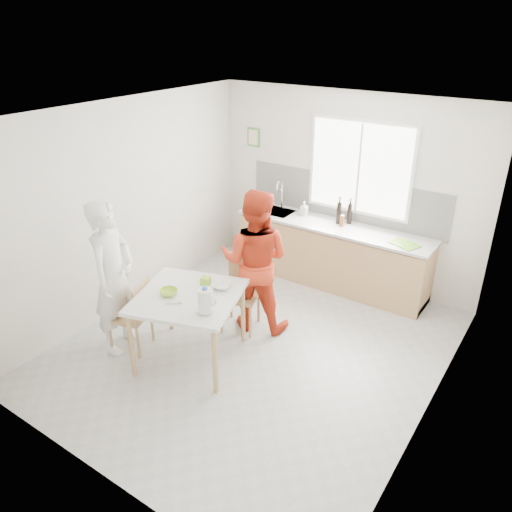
{
  "coord_description": "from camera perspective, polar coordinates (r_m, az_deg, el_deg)",
  "views": [
    {
      "loc": [
        2.74,
        -4.03,
        3.56
      ],
      "look_at": [
        -0.13,
        0.2,
        1.09
      ],
      "focal_mm": 35.0,
      "sensor_mm": 36.0,
      "label": 1
    }
  ],
  "objects": [
    {
      "name": "backsplash",
      "position": [
        7.23,
        10.02,
        6.52
      ],
      "size": [
        3.0,
        0.02,
        0.65
      ],
      "primitive_type": "cube",
      "color": "white",
      "rests_on": "room_shell"
    },
    {
      "name": "window",
      "position": [
        7.0,
        11.78,
        9.83
      ],
      "size": [
        1.5,
        0.06,
        1.3
      ],
      "color": "white",
      "rests_on": "room_shell"
    },
    {
      "name": "picture_frame",
      "position": [
        7.77,
        -0.28,
        13.43
      ],
      "size": [
        0.22,
        0.03,
        0.28
      ],
      "color": "#4F9945",
      "rests_on": "room_shell"
    },
    {
      "name": "spoon",
      "position": [
        5.33,
        -9.54,
        -5.35
      ],
      "size": [
        0.13,
        0.11,
        0.01
      ],
      "primitive_type": "cylinder",
      "rotation": [
        0.0,
        1.57,
        0.66
      ],
      "color": "#A5A5AA",
      "rests_on": "dining_table"
    },
    {
      "name": "dining_table",
      "position": [
        5.51,
        -7.75,
        -5.2
      ],
      "size": [
        1.36,
        1.36,
        0.83
      ],
      "rotation": [
        0.0,
        0.0,
        0.31
      ],
      "color": "silver",
      "rests_on": "ground"
    },
    {
      "name": "bowl_green",
      "position": [
        5.49,
        -9.95,
        -4.09
      ],
      "size": [
        0.24,
        0.24,
        0.06
      ],
      "primitive_type": "imported",
      "rotation": [
        0.0,
        0.0,
        0.31
      ],
      "color": "#A4D932",
      "rests_on": "dining_table"
    },
    {
      "name": "milk_jug",
      "position": [
        5.06,
        -5.79,
        -5.05
      ],
      "size": [
        0.22,
        0.16,
        0.28
      ],
      "rotation": [
        0.0,
        0.0,
        0.31
      ],
      "color": "white",
      "rests_on": "dining_table"
    },
    {
      "name": "kitchen_counter",
      "position": [
        7.29,
        8.55,
        -0.07
      ],
      "size": [
        2.84,
        0.64,
        1.37
      ],
      "color": "tan",
      "rests_on": "ground"
    },
    {
      "name": "soap_bottle",
      "position": [
        7.35,
        5.53,
        5.44
      ],
      "size": [
        0.09,
        0.1,
        0.2
      ],
      "primitive_type": "imported",
      "rotation": [
        0.0,
        0.0,
        0.04
      ],
      "color": "#999999",
      "rests_on": "kitchen_counter"
    },
    {
      "name": "wine_bottle_b",
      "position": [
        7.11,
        10.66,
        4.81
      ],
      "size": [
        0.07,
        0.07,
        0.3
      ],
      "primitive_type": "cylinder",
      "color": "black",
      "rests_on": "kitchen_counter"
    },
    {
      "name": "cutting_board",
      "position": [
        6.66,
        16.63,
        1.32
      ],
      "size": [
        0.42,
        0.36,
        0.01
      ],
      "primitive_type": "cube",
      "rotation": [
        0.0,
        0.0,
        -0.37
      ],
      "color": "#6CB529",
      "rests_on": "kitchen_counter"
    },
    {
      "name": "person_white",
      "position": [
        5.83,
        -16.01,
        -2.38
      ],
      "size": [
        0.62,
        0.77,
        1.82
      ],
      "primitive_type": "imported",
      "rotation": [
        0.0,
        0.0,
        1.88
      ],
      "color": "white",
      "rests_on": "ground"
    },
    {
      "name": "room_shell",
      "position": [
        5.23,
        -0.08,
        4.31
      ],
      "size": [
        4.5,
        4.5,
        4.5
      ],
      "color": "silver",
      "rests_on": "ground"
    },
    {
      "name": "chair_far",
      "position": [
        6.18,
        -1.64,
        -3.77
      ],
      "size": [
        0.54,
        0.54,
        0.93
      ],
      "rotation": [
        0.0,
        0.0,
        0.31
      ],
      "color": "tan",
      "rests_on": "ground"
    },
    {
      "name": "jar_amber",
      "position": [
        7.02,
        9.78,
        4.01
      ],
      "size": [
        0.06,
        0.06,
        0.16
      ],
      "primitive_type": "cylinder",
      "color": "brown",
      "rests_on": "kitchen_counter"
    },
    {
      "name": "chair_left",
      "position": [
        5.93,
        -13.71,
        -6.3
      ],
      "size": [
        0.51,
        0.51,
        0.88
      ],
      "rotation": [
        0.0,
        0.0,
        -1.26
      ],
      "color": "tan",
      "rests_on": "ground"
    },
    {
      "name": "ground",
      "position": [
        6.03,
        -0.07,
        -10.39
      ],
      "size": [
        4.5,
        4.5,
        0.0
      ],
      "primitive_type": "plane",
      "color": "#B7B7B2",
      "rests_on": "ground"
    },
    {
      "name": "green_box",
      "position": [
        5.64,
        -5.78,
        -2.82
      ],
      "size": [
        0.13,
        0.13,
        0.09
      ],
      "primitive_type": "cube",
      "rotation": [
        0.0,
        0.0,
        0.31
      ],
      "color": "#93D731",
      "rests_on": "dining_table"
    },
    {
      "name": "wine_bottle_a",
      "position": [
        7.08,
        9.46,
        4.89
      ],
      "size": [
        0.07,
        0.07,
        0.32
      ],
      "primitive_type": "cylinder",
      "color": "black",
      "rests_on": "kitchen_counter"
    },
    {
      "name": "person_red",
      "position": [
        6.0,
        -0.12,
        -0.58
      ],
      "size": [
        1.04,
        0.92,
        1.8
      ],
      "primitive_type": "imported",
      "rotation": [
        0.0,
        0.0,
        3.46
      ],
      "color": "red",
      "rests_on": "ground"
    },
    {
      "name": "bowl_white",
      "position": [
        5.56,
        -3.96,
        -3.41
      ],
      "size": [
        0.27,
        0.27,
        0.05
      ],
      "primitive_type": "imported",
      "rotation": [
        0.0,
        0.0,
        0.31
      ],
      "color": "white",
      "rests_on": "dining_table"
    }
  ]
}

